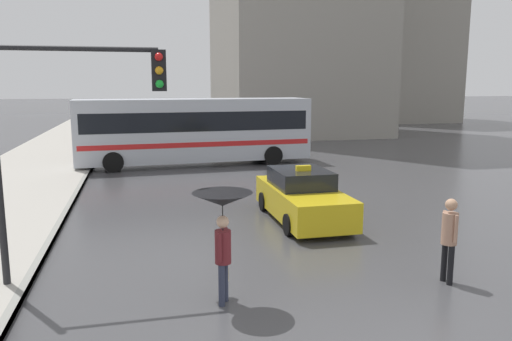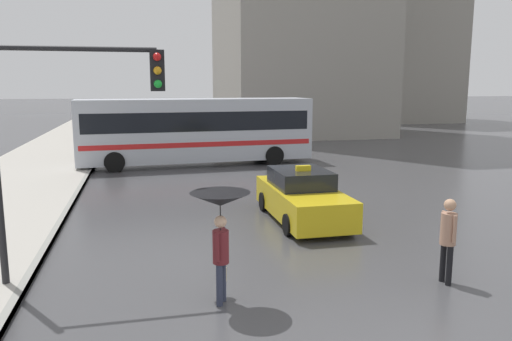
% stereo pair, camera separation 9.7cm
% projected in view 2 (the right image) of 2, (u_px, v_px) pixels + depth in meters
% --- Properties ---
extents(ground_plane, '(300.00, 300.00, 0.00)m').
position_uv_depth(ground_plane, '(337.00, 341.00, 7.95)').
color(ground_plane, '#424244').
extents(taxi, '(1.91, 4.51, 1.67)m').
position_uv_depth(taxi, '(302.00, 197.00, 14.96)').
color(taxi, gold).
rests_on(taxi, ground_plane).
extents(city_bus, '(11.73, 3.17, 3.34)m').
position_uv_depth(city_bus, '(196.00, 128.00, 25.23)').
color(city_bus, '#B2B7C1').
rests_on(city_bus, ground_plane).
extents(pedestrian_with_umbrella, '(1.10, 1.10, 2.12)m').
position_uv_depth(pedestrian_with_umbrella, '(220.00, 213.00, 9.04)').
color(pedestrian_with_umbrella, '#2D3347').
rests_on(pedestrian_with_umbrella, ground_plane).
extents(pedestrian_man, '(0.32, 0.47, 1.78)m').
position_uv_depth(pedestrian_man, '(448.00, 233.00, 10.09)').
color(pedestrian_man, black).
rests_on(pedestrian_man, ground_plane).
extents(traffic_light, '(3.29, 0.38, 5.01)m').
position_uv_depth(traffic_light, '(68.00, 113.00, 9.61)').
color(traffic_light, black).
rests_on(traffic_light, ground_plane).
extents(building_tower_far, '(10.58, 12.77, 22.89)m').
position_uv_depth(building_tower_far, '(396.00, 18.00, 56.03)').
color(building_tower_far, gray).
rests_on(building_tower_far, ground_plane).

